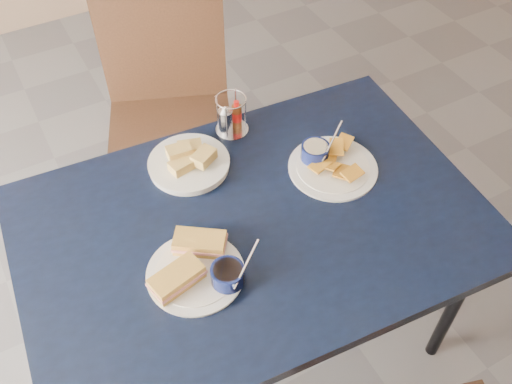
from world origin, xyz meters
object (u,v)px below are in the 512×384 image
plantain_plate (327,162)px  bread_basket (189,162)px  dining_table (254,233)px  chair_far (159,100)px  condiment_caddy (230,118)px  sandwich_plate (198,267)px

plantain_plate → bread_basket: size_ratio=1.11×
bread_basket → dining_table: bearing=-75.8°
chair_far → bread_basket: 0.58m
plantain_plate → condiment_caddy: condiment_caddy is taller
sandwich_plate → bread_basket: (0.14, 0.37, -0.00)m
sandwich_plate → bread_basket: bearing=69.6°
dining_table → chair_far: size_ratio=1.36×
chair_far → bread_basket: bearing=-100.1°
sandwich_plate → plantain_plate: same height
dining_table → chair_far: chair_far is taller
chair_far → bread_basket: (-0.10, -0.54, 0.19)m
chair_far → sandwich_plate: 0.96m
sandwich_plate → plantain_plate: (0.52, 0.17, -0.01)m
dining_table → condiment_caddy: bearing=72.8°
chair_far → bread_basket: size_ratio=4.07×
dining_table → plantain_plate: (0.31, 0.08, 0.08)m
plantain_plate → bread_basket: 0.43m
dining_table → sandwich_plate: sandwich_plate is taller
condiment_caddy → dining_table: bearing=-107.2°
condiment_caddy → bread_basket: bearing=-155.0°
chair_far → dining_table: bearing=-91.7°
plantain_plate → sandwich_plate: bearing=-161.9°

